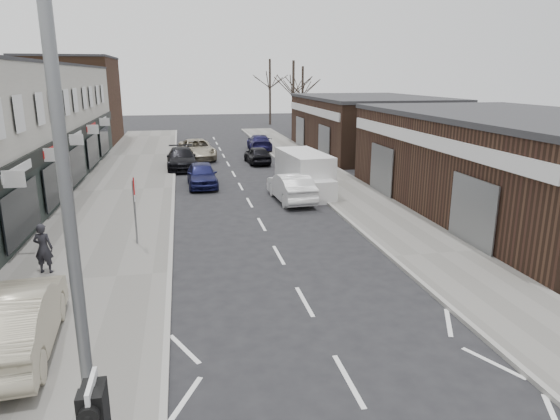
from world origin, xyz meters
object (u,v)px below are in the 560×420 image
parked_car_right_a (291,187)px  parked_car_right_c (259,142)px  white_van (305,174)px  sedan_on_pavement (13,320)px  pedestrian (43,248)px  parked_car_left_a (202,175)px  parked_car_right_b (257,155)px  street_lamp (85,226)px  warning_sign (134,191)px  parked_car_left_c (197,149)px  parked_car_left_b (182,159)px

parked_car_right_a → parked_car_right_c: bearing=-97.3°
white_van → parked_car_right_c: (-0.01, 16.67, -0.37)m
sedan_on_pavement → pedestrian: pedestrian is taller
parked_car_left_a → parked_car_right_b: parked_car_left_a is taller
parked_car_right_a → white_van: bearing=-125.9°
pedestrian → street_lamp: bearing=119.6°
warning_sign → white_van: bearing=42.5°
warning_sign → parked_car_left_c: warning_sign is taller
pedestrian → parked_car_left_c: pedestrian is taller
sedan_on_pavement → parked_car_right_a: 16.55m
pedestrian → parked_car_right_c: 29.25m
warning_sign → white_van: (8.56, 7.84, -1.14)m
parked_car_left_a → parked_car_right_b: bearing=57.7°
parked_car_left_c → parked_car_right_b: 5.34m
parked_car_right_a → parked_car_right_c: parked_car_right_a is taller
parked_car_right_c → warning_sign: bearing=74.2°
white_van → parked_car_left_a: (-5.64, 2.61, -0.35)m
white_van → pedestrian: white_van is taller
parked_car_right_b → parked_car_right_c: (1.19, 6.73, 0.04)m
warning_sign → white_van: 11.66m
sedan_on_pavement → parked_car_right_b: sedan_on_pavement is taller
sedan_on_pavement → parked_car_right_c: (10.75, 32.07, -0.24)m
warning_sign → pedestrian: 3.90m
warning_sign → parked_car_left_c: size_ratio=0.49×
parked_car_left_b → parked_car_right_c: 10.38m
warning_sign → white_van: size_ratio=0.45×
street_lamp → pedestrian: street_lamp is taller
street_lamp → parked_car_right_a: 20.28m
sedan_on_pavement → street_lamp: bearing=113.9°
street_lamp → warning_sign: (-0.63, 12.80, -2.42)m
warning_sign → parked_car_right_b: (7.36, 17.78, -1.54)m
warning_sign → parked_car_left_b: size_ratio=0.54×
sedan_on_pavement → parked_car_right_a: bearing=-129.8°
parked_car_left_b → parked_car_left_c: parked_car_left_c is taller
parked_car_right_a → parked_car_right_c: (1.19, 18.57, -0.05)m
parked_car_left_a → sedan_on_pavement: bearing=-106.9°
white_van → parked_car_right_b: bearing=91.9°
sedan_on_pavement → parked_car_right_b: 27.09m
parked_car_right_c → sedan_on_pavement: bearing=74.9°
parked_car_left_b → parked_car_right_a: bearing=-63.5°
parked_car_left_a → parked_car_left_b: parked_car_left_b is taller
street_lamp → parked_car_right_a: bearing=70.3°
pedestrian → parked_car_right_a: pedestrian is taller
street_lamp → sedan_on_pavement: (-2.84, 5.24, -3.68)m
warning_sign → parked_car_right_b: warning_sign is taller
parked_car_left_c → warning_sign: bearing=-103.7°
parked_car_left_c → parked_car_right_b: (4.40, -3.02, -0.11)m
pedestrian → parked_car_right_c: (11.32, 26.97, -0.26)m
warning_sign → parked_car_right_b: bearing=67.5°
street_lamp → sedan_on_pavement: street_lamp is taller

